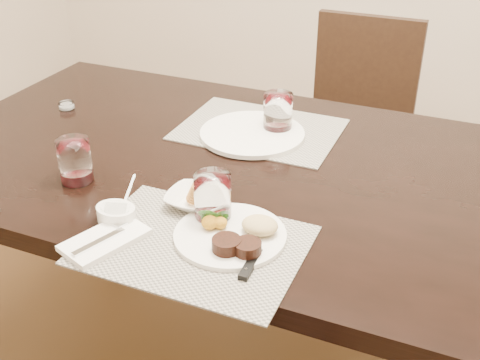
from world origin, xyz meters
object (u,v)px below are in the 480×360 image
at_px(dinner_plate, 234,234).
at_px(far_plate, 252,134).
at_px(steak_knife, 256,257).
at_px(cracker_bowl, 194,198).
at_px(chair_far, 356,120).
at_px(wine_glass_near, 213,200).

relative_size(dinner_plate, far_plate, 0.81).
bearing_deg(steak_knife, cracker_bowl, 144.37).
xyz_separation_m(chair_far, wine_glass_near, (-0.05, -1.22, 0.30)).
distance_m(dinner_plate, steak_knife, 0.08).
relative_size(dinner_plate, wine_glass_near, 2.15).
bearing_deg(far_plate, chair_far, 80.07).
xyz_separation_m(cracker_bowl, far_plate, (-0.02, 0.40, -0.01)).
bearing_deg(cracker_bowl, dinner_plate, -32.21).
bearing_deg(chair_far, dinner_plate, -89.09).
bearing_deg(far_plate, cracker_bowl, -87.71).
bearing_deg(far_plate, wine_glass_near, -79.22).
relative_size(chair_far, dinner_plate, 3.69).
bearing_deg(steak_knife, far_plate, 110.45).
bearing_deg(wine_glass_near, cracker_bowl, 150.04).
xyz_separation_m(steak_knife, cracker_bowl, (-0.21, 0.14, 0.01)).
bearing_deg(dinner_plate, cracker_bowl, 171.73).
relative_size(chair_far, cracker_bowl, 6.99).
distance_m(steak_knife, cracker_bowl, 0.25).
bearing_deg(dinner_plate, steak_knife, -11.28).
relative_size(chair_far, steak_knife, 3.97).
bearing_deg(chair_far, wine_glass_near, -92.55).
xyz_separation_m(dinner_plate, cracker_bowl, (-0.14, 0.09, 0.00)).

